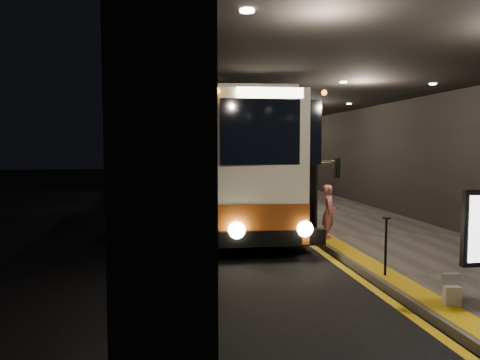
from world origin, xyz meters
TOP-DOWN VIEW (x-y plane):
  - ground at (0.00, 0.00)m, footprint 90.00×90.00m
  - lane_line_white at (-1.80, 5.00)m, footprint 0.12×50.00m
  - kerb_stripe_yellow at (2.35, 5.00)m, footprint 0.18×50.00m
  - sidewalk at (4.75, 5.00)m, footprint 4.50×50.00m
  - tactile_strip at (2.85, 5.00)m, footprint 0.50×50.00m
  - terminal_wall at (7.00, 5.00)m, footprint 0.10×50.00m
  - support_columns at (-1.50, 4.00)m, footprint 0.80×24.80m
  - canopy at (2.50, 5.00)m, footprint 9.00×50.00m
  - coach_main at (0.83, 5.14)m, footprint 3.56×13.15m
  - coach_second at (0.89, 19.07)m, footprint 2.77×11.42m
  - coach_third at (1.00, 30.16)m, footprint 2.52×12.01m
  - passenger_boarding at (2.86, 0.60)m, footprint 0.53×0.64m
  - bag_polka at (3.42, -4.31)m, footprint 0.29×0.15m
  - bag_plain at (3.04, -4.93)m, footprint 0.27×0.18m
  - stanchion_post at (2.75, -3.14)m, footprint 0.05×0.05m

SIDE VIEW (x-z plane):
  - ground at x=0.00m, z-range 0.00..0.00m
  - lane_line_white at x=-1.80m, z-range 0.00..0.01m
  - kerb_stripe_yellow at x=2.35m, z-range 0.00..0.01m
  - sidewalk at x=4.75m, z-range 0.00..0.15m
  - tactile_strip at x=2.85m, z-range 0.15..0.16m
  - bag_plain at x=3.04m, z-range 0.15..0.46m
  - bag_polka at x=3.42m, z-range 0.15..0.49m
  - stanchion_post at x=2.75m, z-range 0.15..1.31m
  - passenger_boarding at x=2.86m, z-range 0.15..1.66m
  - coach_second at x=0.89m, z-range -0.07..3.49m
  - coach_third at x=1.00m, z-range -0.08..3.70m
  - coach_main at x=0.83m, z-range -0.08..3.98m
  - support_columns at x=-1.50m, z-range 0.00..4.40m
  - terminal_wall at x=7.00m, z-range 0.00..6.00m
  - canopy at x=2.50m, z-range 4.40..4.80m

